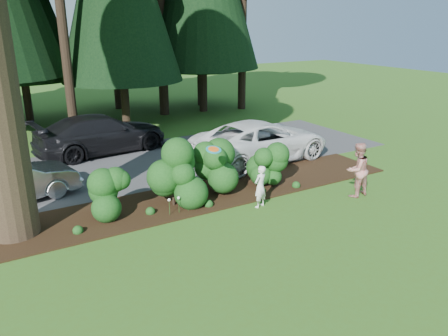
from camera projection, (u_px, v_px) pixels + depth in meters
name	position (u px, v px, depth m)	size (l,w,h in m)	color
ground	(230.00, 246.00, 11.04)	(80.00, 80.00, 0.00)	#375C1A
mulch_bed	(177.00, 202.00, 13.69)	(16.00, 2.50, 0.05)	black
driveway	(132.00, 165.00, 17.17)	(22.00, 6.00, 0.03)	#38383A
shrub_row	(199.00, 175.00, 13.72)	(6.53, 1.60, 1.61)	#154314
lily_cluster	(179.00, 199.00, 12.70)	(0.69, 0.09, 0.57)	#154314
car_silver_wagon	(9.00, 182.00, 13.39)	(1.44, 4.13, 1.36)	#BABABF
car_white_suv	(261.00, 141.00, 17.47)	(2.69, 5.83, 1.62)	white
car_dark_suv	(102.00, 134.00, 18.55)	(2.28, 5.60, 1.63)	black
child	(260.00, 187.00, 13.16)	(0.48, 0.32, 1.32)	white
adult	(357.00, 170.00, 13.93)	(0.87, 0.67, 1.78)	#A51916
frisbee	(214.00, 150.00, 12.41)	(0.45, 0.44, 0.13)	teal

